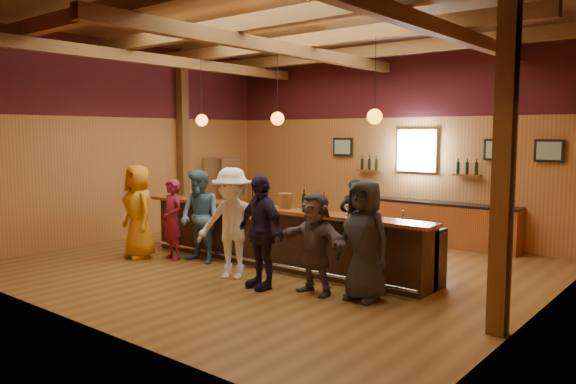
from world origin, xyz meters
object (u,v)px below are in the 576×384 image
at_px(back_bar_cabinet, 427,222).
at_px(customer_orange, 138,211).
at_px(customer_brown, 315,243).
at_px(ice_bucket, 285,201).
at_px(bar_counter, 284,237).
at_px(customer_redvest, 172,220).
at_px(customer_navy, 260,232).
at_px(customer_dark, 364,240).
at_px(customer_white, 232,223).
at_px(bottle_a, 304,201).
at_px(stainless_fridge, 223,192).
at_px(customer_denim, 200,217).
at_px(bartender, 355,221).

xyz_separation_m(back_bar_cabinet, customer_orange, (-3.76, -4.90, 0.44)).
relative_size(customer_brown, ice_bucket, 5.86).
distance_m(back_bar_cabinet, customer_brown, 4.75).
xyz_separation_m(bar_counter, customer_redvest, (-1.96, -1.01, 0.26)).
bearing_deg(customer_navy, bar_counter, 127.59).
bearing_deg(customer_navy, customer_dark, 26.95).
height_order(customer_orange, customer_white, customer_white).
bearing_deg(bottle_a, customer_navy, -85.29).
relative_size(stainless_fridge, customer_denim, 1.03).
relative_size(back_bar_cabinet, stainless_fridge, 2.22).
height_order(stainless_fridge, customer_navy, same).
height_order(customer_dark, bartender, customer_dark).
relative_size(stainless_fridge, bottle_a, 4.97).
xyz_separation_m(customer_orange, bartender, (3.54, 2.25, -0.12)).
bearing_deg(customer_dark, customer_navy, -159.91).
distance_m(bar_counter, customer_redvest, 2.22).
distance_m(bar_counter, bartender, 1.36).
height_order(customer_brown, bartender, bartender).
bearing_deg(bottle_a, customer_brown, -45.57).
xyz_separation_m(customer_white, bottle_a, (0.66, 1.12, 0.32)).
relative_size(bar_counter, back_bar_cabinet, 1.57).
bearing_deg(ice_bucket, customer_redvest, -161.79).
bearing_deg(bar_counter, customer_dark, -22.77).
relative_size(customer_dark, ice_bucket, 6.63).
bearing_deg(customer_denim, customer_white, -18.08).
height_order(bar_counter, back_bar_cabinet, bar_counter).
bearing_deg(customer_denim, customer_brown, -5.02).
bearing_deg(customer_dark, bar_counter, 161.64).
relative_size(customer_brown, customer_dark, 0.88).
height_order(customer_brown, bottle_a, customer_brown).
relative_size(customer_white, bottle_a, 5.16).
bearing_deg(ice_bucket, customer_white, -107.65).
distance_m(customer_denim, customer_dark, 3.66).
bearing_deg(customer_white, customer_brown, -19.86).
bearing_deg(bottle_a, customer_denim, -160.41).
distance_m(customer_navy, customer_dark, 1.68).
height_order(customer_dark, ice_bucket, customer_dark).
bearing_deg(customer_denim, bottle_a, 20.38).
bearing_deg(bottle_a, ice_bucket, -162.77).
xyz_separation_m(customer_redvest, customer_white, (1.90, -0.29, 0.16)).
relative_size(bar_counter, customer_redvest, 4.04).
bearing_deg(customer_redvest, stainless_fridge, 131.22).
bearing_deg(stainless_fridge, bartender, -16.73).
xyz_separation_m(back_bar_cabinet, customer_brown, (0.38, -4.72, 0.31)).
distance_m(customer_orange, customer_redvest, 0.71).
relative_size(bar_counter, customer_white, 3.37).
distance_m(customer_redvest, customer_brown, 3.53).
bearing_deg(customer_denim, stainless_fridge, 130.89).
distance_m(customer_denim, customer_navy, 2.12).
height_order(ice_bucket, bottle_a, bottle_a).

